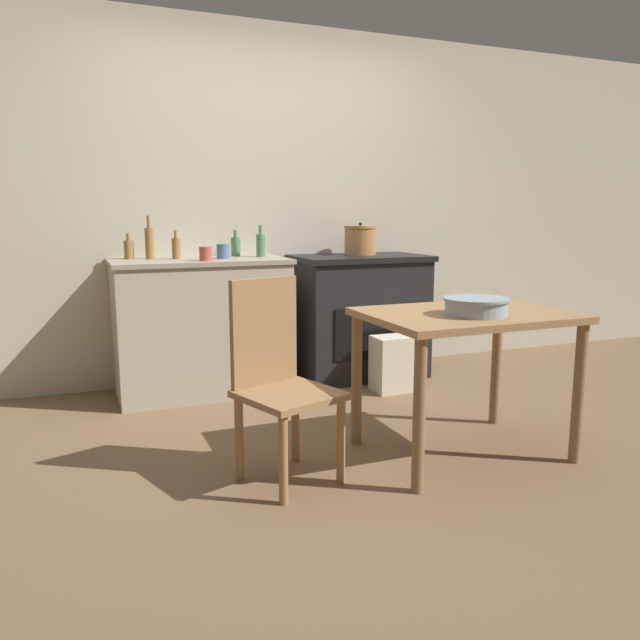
# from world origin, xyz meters

# --- Properties ---
(ground_plane) EXTENTS (14.00, 14.00, 0.00)m
(ground_plane) POSITION_xyz_m (0.00, 0.00, 0.00)
(ground_plane) COLOR brown
(wall_back) EXTENTS (8.00, 0.07, 2.55)m
(wall_back) POSITION_xyz_m (0.00, 1.58, 1.27)
(wall_back) COLOR beige
(wall_back) RESTS_ON ground_plane
(counter_cabinet) EXTENTS (1.16, 0.62, 0.91)m
(counter_cabinet) POSITION_xyz_m (-0.54, 1.25, 0.46)
(counter_cabinet) COLOR #B2A893
(counter_cabinet) RESTS_ON ground_plane
(stove) EXTENTS (0.97, 0.62, 0.91)m
(stove) POSITION_xyz_m (0.64, 1.26, 0.46)
(stove) COLOR black
(stove) RESTS_ON ground_plane
(work_table) EXTENTS (0.99, 0.73, 0.73)m
(work_table) POSITION_xyz_m (0.46, -0.35, 0.62)
(work_table) COLOR #997047
(work_table) RESTS_ON ground_plane
(chair) EXTENTS (0.51, 0.51, 0.92)m
(chair) POSITION_xyz_m (-0.50, -0.27, 0.48)
(chair) COLOR #997047
(chair) RESTS_ON ground_plane
(flour_sack) EXTENTS (0.30, 0.21, 0.38)m
(flour_sack) POSITION_xyz_m (0.69, 0.78, 0.19)
(flour_sack) COLOR beige
(flour_sack) RESTS_ON ground_plane
(stock_pot) EXTENTS (0.25, 0.25, 0.24)m
(stock_pot) POSITION_xyz_m (0.68, 1.32, 1.02)
(stock_pot) COLOR #B77A47
(stock_pot) RESTS_ON stove
(mixing_bowl_large) EXTENTS (0.32, 0.32, 0.08)m
(mixing_bowl_large) POSITION_xyz_m (0.44, -0.45, 0.78)
(mixing_bowl_large) COLOR #93A8B2
(mixing_bowl_large) RESTS_ON work_table
(bottle_far_left) EXTENTS (0.06, 0.06, 0.29)m
(bottle_far_left) POSITION_xyz_m (-0.85, 1.37, 1.02)
(bottle_far_left) COLOR olive
(bottle_far_left) RESTS_ON counter_cabinet
(bottle_left) EXTENTS (0.06, 0.06, 0.22)m
(bottle_left) POSITION_xyz_m (-0.10, 1.30, 1.00)
(bottle_left) COLOR #517F5B
(bottle_left) RESTS_ON counter_cabinet
(bottle_mid_left) EXTENTS (0.06, 0.06, 0.19)m
(bottle_mid_left) POSITION_xyz_m (-0.68, 1.31, 0.99)
(bottle_mid_left) COLOR olive
(bottle_mid_left) RESTS_ON counter_cabinet
(bottle_center_left) EXTENTS (0.06, 0.06, 0.17)m
(bottle_center_left) POSITION_xyz_m (-0.98, 1.42, 0.98)
(bottle_center_left) COLOR olive
(bottle_center_left) RESTS_ON counter_cabinet
(bottle_center) EXTENTS (0.07, 0.07, 0.18)m
(bottle_center) POSITION_xyz_m (-0.24, 1.44, 0.98)
(bottle_center) COLOR #517F5B
(bottle_center) RESTS_ON counter_cabinet
(cup_center_right) EXTENTS (0.09, 0.09, 0.10)m
(cup_center_right) POSITION_xyz_m (-0.39, 1.21, 0.96)
(cup_center_right) COLOR #4C6B99
(cup_center_right) RESTS_ON counter_cabinet
(cup_mid_right) EXTENTS (0.08, 0.08, 0.09)m
(cup_mid_right) POSITION_xyz_m (-0.54, 1.07, 0.96)
(cup_mid_right) COLOR #B74C42
(cup_mid_right) RESTS_ON counter_cabinet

